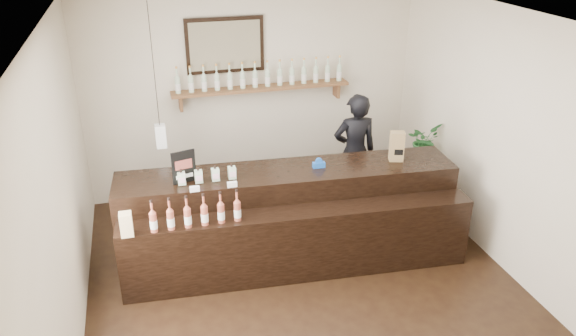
# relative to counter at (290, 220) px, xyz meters

# --- Properties ---
(ground) EXTENTS (5.00, 5.00, 0.00)m
(ground) POSITION_rel_counter_xyz_m (0.00, -0.56, -0.49)
(ground) COLOR black
(ground) RESTS_ON ground
(room_shell) EXTENTS (5.00, 5.00, 5.00)m
(room_shell) POSITION_rel_counter_xyz_m (0.00, -0.56, 1.21)
(room_shell) COLOR beige
(room_shell) RESTS_ON ground
(back_wall_decor) EXTENTS (2.66, 0.96, 1.69)m
(back_wall_decor) POSITION_rel_counter_xyz_m (-0.14, 1.81, 1.26)
(back_wall_decor) COLOR brown
(back_wall_decor) RESTS_ON ground
(counter) EXTENTS (3.82, 1.27, 1.23)m
(counter) POSITION_rel_counter_xyz_m (0.00, 0.00, 0.00)
(counter) COLOR black
(counter) RESTS_ON ground
(promo_sign) EXTENTS (0.25, 0.09, 0.36)m
(promo_sign) POSITION_rel_counter_xyz_m (-1.12, 0.13, 0.74)
(promo_sign) COLOR black
(promo_sign) RESTS_ON counter
(paper_bag) EXTENTS (0.19, 0.16, 0.35)m
(paper_bag) POSITION_rel_counter_xyz_m (1.27, 0.06, 0.73)
(paper_bag) COLOR olive
(paper_bag) RESTS_ON counter
(tape_dispenser) EXTENTS (0.14, 0.06, 0.12)m
(tape_dispenser) POSITION_rel_counter_xyz_m (0.36, 0.11, 0.61)
(tape_dispenser) COLOR #174FA7
(tape_dispenser) RESTS_ON counter
(side_cabinet) EXTENTS (0.44, 0.55, 0.72)m
(side_cabinet) POSITION_rel_counter_xyz_m (2.00, 0.75, -0.14)
(side_cabinet) COLOR brown
(side_cabinet) RESTS_ON ground
(potted_plant) EXTENTS (0.55, 0.53, 0.46)m
(potted_plant) POSITION_rel_counter_xyz_m (2.00, 0.75, 0.46)
(potted_plant) COLOR #245B28
(potted_plant) RESTS_ON side_cabinet
(shopkeeper) EXTENTS (0.68, 0.47, 1.78)m
(shopkeeper) POSITION_rel_counter_xyz_m (1.15, 0.99, 0.40)
(shopkeeper) COLOR black
(shopkeeper) RESTS_ON ground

